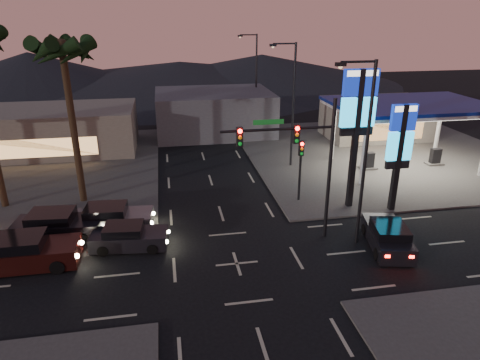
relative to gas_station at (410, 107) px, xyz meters
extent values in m
plane|color=black|center=(-16.00, -12.00, -5.08)|extent=(140.00, 140.00, 0.00)
cube|color=#47443F|center=(0.00, 4.00, -5.02)|extent=(24.00, 24.00, 0.12)
cube|color=#47443F|center=(-32.00, 4.00, -5.02)|extent=(24.00, 24.00, 0.12)
cylinder|color=silver|center=(-5.00, -3.00, -2.58)|extent=(0.36, 0.36, 5.00)
cylinder|color=silver|center=(-5.00, 3.00, -2.58)|extent=(0.36, 0.36, 5.00)
cylinder|color=silver|center=(5.00, 3.00, -2.58)|extent=(0.36, 0.36, 5.00)
cube|color=silver|center=(0.00, 0.00, 0.12)|extent=(12.00, 8.00, 0.50)
cube|color=white|center=(0.00, 0.00, -0.18)|extent=(11.60, 7.60, 0.06)
cube|color=navy|center=(0.00, 0.00, 0.27)|extent=(12.20, 8.20, 0.25)
cube|color=black|center=(-3.00, 0.00, -4.28)|extent=(0.80, 0.50, 1.40)
cube|color=black|center=(3.00, 0.00, -4.28)|extent=(0.80, 0.50, 1.40)
cube|color=#726B5B|center=(2.00, 9.00, -3.08)|extent=(10.00, 6.00, 4.00)
cube|color=black|center=(-7.50, -6.50, -0.58)|extent=(0.35, 0.35, 9.00)
cube|color=navy|center=(-7.50, -6.50, 3.12)|extent=(2.20, 0.30, 1.60)
cube|color=white|center=(-7.50, -6.50, 3.67)|extent=(1.98, 0.32, 0.35)
cube|color=#1AB5F7|center=(-7.50, -6.50, 1.32)|extent=(2.20, 0.30, 1.80)
cube|color=black|center=(-7.50, -6.50, 0.12)|extent=(2.09, 0.28, 0.50)
cube|color=black|center=(-5.00, -7.50, -1.58)|extent=(0.35, 0.35, 7.00)
cube|color=navy|center=(-5.00, -7.50, 1.12)|extent=(1.60, 0.30, 1.60)
cube|color=white|center=(-5.00, -7.50, 1.67)|extent=(1.44, 0.32, 0.35)
cube|color=#1AB5F7|center=(-5.00, -7.50, -0.68)|extent=(1.60, 0.30, 1.80)
cube|color=black|center=(-5.00, -7.50, -1.88)|extent=(1.52, 0.28, 0.50)
cylinder|color=black|center=(-10.50, -10.00, -1.08)|extent=(0.20, 0.20, 8.00)
cylinder|color=black|center=(-13.50, -10.00, 1.42)|extent=(6.00, 0.14, 0.14)
cube|color=#0C3F14|center=(-14.00, -10.00, 1.82)|extent=(1.60, 0.05, 0.25)
cube|color=black|center=(-12.50, -10.00, 1.12)|extent=(0.32, 0.25, 1.00)
sphere|color=#FF0C07|center=(-12.50, -10.15, 1.45)|extent=(0.22, 0.22, 0.22)
sphere|color=orange|center=(-12.50, -10.15, 1.12)|extent=(0.20, 0.20, 0.20)
sphere|color=#0CB226|center=(-12.50, -10.15, 0.79)|extent=(0.20, 0.20, 0.20)
cube|color=black|center=(-15.50, -10.00, 1.12)|extent=(0.32, 0.25, 1.00)
sphere|color=#FF0C07|center=(-15.50, -10.15, 1.45)|extent=(0.22, 0.22, 0.22)
sphere|color=orange|center=(-15.50, -10.15, 1.12)|extent=(0.20, 0.20, 0.20)
sphere|color=#0CB226|center=(-15.50, -10.15, 0.79)|extent=(0.20, 0.20, 0.20)
cylinder|color=black|center=(-10.50, -5.00, -3.08)|extent=(0.16, 0.16, 4.00)
cube|color=black|center=(-10.50, -5.00, -1.28)|extent=(0.32, 0.25, 1.00)
sphere|color=#FF0C07|center=(-10.50, -5.15, -0.95)|extent=(0.22, 0.22, 0.22)
sphere|color=orange|center=(-10.50, -5.15, -1.28)|extent=(0.20, 0.20, 0.20)
sphere|color=#0CB226|center=(-10.50, -5.15, -1.61)|extent=(0.20, 0.20, 0.20)
cylinder|color=black|center=(-9.00, -11.00, -0.08)|extent=(0.18, 0.18, 10.00)
cylinder|color=black|center=(-9.90, -11.00, 4.82)|extent=(1.80, 0.12, 0.12)
cube|color=black|center=(-10.80, -11.00, 4.72)|extent=(0.50, 0.25, 0.18)
sphere|color=#FFCC8C|center=(-10.80, -11.00, 4.60)|extent=(0.20, 0.20, 0.20)
cylinder|color=black|center=(-9.00, 2.00, -0.08)|extent=(0.18, 0.18, 10.00)
cylinder|color=black|center=(-9.90, 2.00, 4.82)|extent=(1.80, 0.12, 0.12)
cube|color=black|center=(-10.80, 2.00, 4.72)|extent=(0.50, 0.25, 0.18)
sphere|color=#FFCC8C|center=(-10.80, 2.00, 4.60)|extent=(0.20, 0.20, 0.20)
cylinder|color=black|center=(-9.00, 16.00, -0.08)|extent=(0.18, 0.18, 10.00)
cylinder|color=black|center=(-9.90, 16.00, 4.82)|extent=(1.80, 0.12, 0.12)
cube|color=black|center=(-10.80, 16.00, 4.72)|extent=(0.50, 0.25, 0.18)
sphere|color=#FFCC8C|center=(-10.80, 16.00, 4.60)|extent=(0.20, 0.20, 0.20)
cylinder|color=black|center=(-25.00, -2.50, 0.02)|extent=(0.44, 0.44, 10.20)
sphere|color=black|center=(-25.00, -2.50, 5.12)|extent=(0.90, 0.90, 0.90)
cone|color=black|center=(-23.70, -2.50, 4.82)|extent=(0.90, 2.74, 1.91)
cone|color=black|center=(-24.08, -1.58, 4.82)|extent=(2.57, 2.57, 1.91)
cone|color=black|center=(-25.00, -1.20, 4.82)|extent=(2.74, 0.90, 1.91)
cone|color=black|center=(-25.92, -1.58, 4.82)|extent=(2.57, 2.57, 1.91)
cone|color=black|center=(-26.30, -2.50, 4.82)|extent=(0.90, 2.74, 1.91)
cone|color=black|center=(-25.92, -3.42, 4.82)|extent=(2.57, 2.57, 1.91)
cone|color=black|center=(-25.00, -3.80, 4.82)|extent=(2.74, 0.90, 1.91)
cone|color=black|center=(-24.08, -3.42, 4.82)|extent=(2.57, 2.57, 1.91)
cube|color=#726B5B|center=(-30.00, 10.00, -3.08)|extent=(16.00, 8.00, 4.00)
cube|color=#4C4C51|center=(-14.00, 14.00, -2.88)|extent=(12.00, 9.00, 4.40)
cone|color=black|center=(-41.00, 48.00, -2.08)|extent=(40.00, 40.00, 6.00)
cone|color=black|center=(-1.00, 48.00, -2.58)|extent=(50.00, 50.00, 5.00)
cone|color=black|center=(-16.00, 48.00, -3.08)|extent=(60.00, 60.00, 4.00)
cube|color=black|center=(-21.50, -9.33, -4.57)|extent=(4.24, 2.13, 0.84)
cube|color=black|center=(-21.78, -9.30, -4.01)|extent=(2.19, 1.78, 0.60)
cylinder|color=black|center=(-20.13, -8.68, -4.78)|extent=(0.61, 0.28, 0.59)
cylinder|color=black|center=(-20.29, -10.25, -4.78)|extent=(0.61, 0.28, 0.59)
cylinder|color=black|center=(-22.71, -8.41, -4.78)|extent=(0.61, 0.28, 0.59)
cylinder|color=black|center=(-22.87, -9.98, -4.78)|extent=(0.61, 0.28, 0.59)
sphere|color=#FFF2BF|center=(-19.41, -8.99, -4.51)|extent=(0.20, 0.20, 0.20)
sphere|color=#FFF2BF|center=(-19.52, -10.10, -4.51)|extent=(0.20, 0.20, 0.20)
cube|color=#FF140A|center=(-23.48, -8.57, -4.43)|extent=(0.10, 0.24, 0.13)
cube|color=#FF140A|center=(-23.59, -9.68, -4.43)|extent=(0.10, 0.24, 0.13)
cube|color=black|center=(-26.49, -10.32, -4.45)|extent=(5.04, 2.12, 1.03)
cube|color=black|center=(-26.84, -10.32, -3.76)|extent=(2.52, 1.95, 0.74)
cylinder|color=black|center=(-24.89, -9.34, -4.71)|extent=(0.73, 0.28, 0.73)
cylinder|color=black|center=(-24.89, -11.29, -4.71)|extent=(0.73, 0.28, 0.73)
cylinder|color=black|center=(-28.10, -9.35, -4.71)|extent=(0.73, 0.28, 0.73)
sphere|color=#FFF2BF|center=(-23.98, -9.63, -4.37)|extent=(0.25, 0.25, 0.25)
sphere|color=#FFF2BF|center=(-23.97, -11.00, -4.37)|extent=(0.25, 0.25, 0.25)
cube|color=slate|center=(-22.62, -7.04, -4.50)|extent=(4.78, 2.30, 0.95)
cube|color=black|center=(-22.94, -7.02, -3.87)|extent=(2.45, 1.97, 0.69)
cylinder|color=black|center=(-21.08, -6.26, -4.74)|extent=(0.69, 0.30, 0.68)
cylinder|color=black|center=(-21.22, -8.05, -4.74)|extent=(0.69, 0.30, 0.68)
cylinder|color=black|center=(-24.03, -6.03, -4.74)|extent=(0.69, 0.30, 0.68)
cylinder|color=black|center=(-24.17, -7.82, -4.74)|extent=(0.69, 0.30, 0.68)
sphere|color=#FFF2BF|center=(-20.26, -6.58, -4.43)|extent=(0.23, 0.23, 0.23)
sphere|color=#FFF2BF|center=(-20.35, -7.85, -4.43)|extent=(0.23, 0.23, 0.23)
cube|color=#FF140A|center=(-24.89, -6.23, -4.34)|extent=(0.10, 0.27, 0.15)
cube|color=#FF140A|center=(-24.99, -7.50, -4.34)|extent=(0.10, 0.27, 0.15)
cube|color=black|center=(-25.54, -7.47, -4.48)|extent=(4.98, 2.44, 0.99)
cube|color=black|center=(-25.87, -7.44, -3.82)|extent=(2.57, 2.07, 0.71)
cylinder|color=black|center=(-23.93, -6.68, -4.73)|extent=(0.72, 0.32, 0.70)
cylinder|color=black|center=(-24.10, -8.53, -4.73)|extent=(0.72, 0.32, 0.70)
cylinder|color=black|center=(-26.99, -6.41, -4.73)|extent=(0.72, 0.32, 0.70)
cylinder|color=black|center=(-27.16, -8.27, -4.73)|extent=(0.72, 0.32, 0.70)
sphere|color=#FFF2BF|center=(-23.08, -7.02, -4.40)|extent=(0.24, 0.24, 0.24)
sphere|color=#FFF2BF|center=(-23.20, -8.34, -4.40)|extent=(0.24, 0.24, 0.24)
cube|color=#FF140A|center=(-27.89, -6.61, -4.31)|extent=(0.11, 0.28, 0.15)
cube|color=#FF140A|center=(-28.01, -7.92, -4.31)|extent=(0.11, 0.28, 0.15)
cube|color=black|center=(-7.57, -11.73, -4.53)|extent=(2.75, 4.68, 0.90)
cube|color=black|center=(-7.63, -12.02, -3.93)|extent=(2.13, 2.51, 0.65)
cylinder|color=black|center=(-8.10, -10.18, -4.76)|extent=(0.37, 0.68, 0.64)
cylinder|color=black|center=(-6.44, -10.55, -4.76)|extent=(0.37, 0.68, 0.64)
cylinder|color=black|center=(-8.70, -12.91, -4.76)|extent=(0.37, 0.68, 0.64)
cylinder|color=black|center=(-7.04, -13.28, -4.76)|extent=(0.37, 0.68, 0.64)
cube|color=#FF140A|center=(-8.63, -13.74, -4.38)|extent=(0.26, 0.13, 0.14)
cube|color=#FF140A|center=(-7.46, -14.00, -4.38)|extent=(0.26, 0.13, 0.14)
camera|label=1|loc=(-19.19, -30.69, 7.00)|focal=32.00mm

